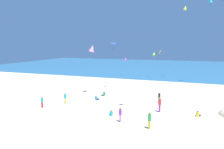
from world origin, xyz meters
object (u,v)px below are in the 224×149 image
at_px(beach_chair_mid_beach, 97,98).
at_px(person_6, 160,104).
at_px(person_7, 65,97).
at_px(kite_yellow, 185,8).
at_px(person_5, 42,101).
at_px(person_2, 198,114).
at_px(kite_teal, 211,0).
at_px(kite_magenta, 126,59).
at_px(kite_orange, 160,52).
at_px(person_0, 159,97).
at_px(person_1, 120,114).
at_px(person_4, 150,119).
at_px(person_3, 111,113).
at_px(kite_blue, 113,43).
at_px(kite_lime, 154,54).
at_px(kite_pink, 92,48).
at_px(beach_chair_near_camera, 104,94).

distance_m(beach_chair_mid_beach, person_6, 9.08).
distance_m(person_7, kite_yellow, 33.19).
height_order(beach_chair_mid_beach, person_5, person_5).
bearing_deg(person_2, kite_teal, 35.60).
distance_m(person_5, kite_magenta, 27.78).
height_order(kite_teal, kite_orange, kite_teal).
bearing_deg(beach_chair_mid_beach, person_0, -42.97).
height_order(person_1, person_4, person_4).
xyz_separation_m(person_1, kite_teal, (10.28, 23.37, 14.95)).
xyz_separation_m(person_3, kite_yellow, (7.44, 27.94, 15.55)).
distance_m(person_2, kite_blue, 17.97).
height_order(person_1, kite_lime, kite_lime).
bearing_deg(kite_pink, beach_chair_mid_beach, -55.74).
relative_size(person_4, kite_orange, 1.05).
distance_m(person_6, kite_pink, 13.44).
height_order(person_0, kite_lime, kite_lime).
distance_m(kite_magenta, kite_teal, 21.59).
distance_m(person_3, kite_blue, 15.33).
xyz_separation_m(person_2, kite_yellow, (-1.46, 25.11, 15.54)).
distance_m(beach_chair_near_camera, kite_lime, 21.59).
bearing_deg(beach_chair_mid_beach, person_1, -103.95).
xyz_separation_m(person_0, kite_lime, (-3.47, 21.31, 4.79)).
height_order(person_2, kite_pink, kite_pink).
xyz_separation_m(beach_chair_mid_beach, kite_teal, (15.63, 16.94, 15.52)).
height_order(person_2, kite_magenta, kite_magenta).
height_order(beach_chair_near_camera, person_6, person_6).
distance_m(kite_teal, kite_blue, 19.94).
bearing_deg(person_4, beach_chair_near_camera, -83.83).
bearing_deg(kite_teal, kite_yellow, 125.79).
relative_size(beach_chair_mid_beach, kite_magenta, 0.61).
bearing_deg(kite_orange, person_1, -95.32).
xyz_separation_m(person_0, person_4, (-0.03, -8.69, 0.09)).
bearing_deg(beach_chair_mid_beach, kite_blue, 37.25).
distance_m(person_0, kite_lime, 22.11).
distance_m(person_0, kite_orange, 12.92).
distance_m(person_0, person_5, 15.03).
bearing_deg(person_3, kite_yellow, -54.84).
bearing_deg(beach_chair_mid_beach, kite_lime, 24.25).
bearing_deg(person_7, person_0, 141.93).
xyz_separation_m(person_5, kite_magenta, (3.14, 27.39, 3.47)).
relative_size(person_4, kite_magenta, 1.20).
distance_m(beach_chair_near_camera, person_4, 12.81).
bearing_deg(kite_lime, person_2, -72.51).
xyz_separation_m(person_3, kite_blue, (-4.04, 12.59, 7.76)).
bearing_deg(person_2, kite_orange, 63.94).
relative_size(kite_pink, kite_blue, 0.96).
xyz_separation_m(person_0, person_5, (-13.38, -6.85, -0.04)).
xyz_separation_m(beach_chair_mid_beach, person_7, (-3.24, -2.92, 0.57)).
height_order(beach_chair_near_camera, person_7, person_7).
relative_size(person_2, kite_orange, 0.46).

